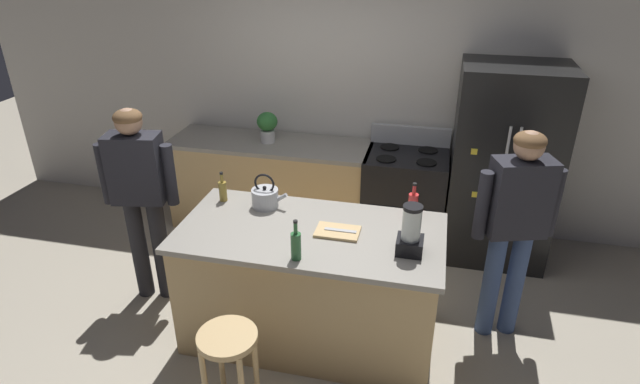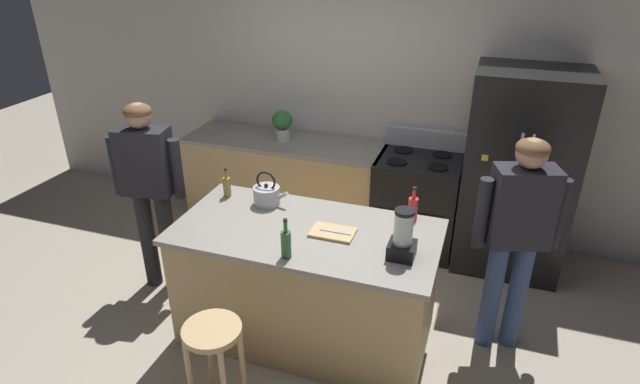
# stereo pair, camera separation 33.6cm
# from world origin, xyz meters

# --- Properties ---
(ground_plane) EXTENTS (14.00, 14.00, 0.00)m
(ground_plane) POSITION_xyz_m (0.00, 0.00, 0.00)
(ground_plane) COLOR #B2A893
(back_wall) EXTENTS (8.00, 0.10, 2.70)m
(back_wall) POSITION_xyz_m (0.00, 1.95, 1.35)
(back_wall) COLOR silver
(back_wall) RESTS_ON ground_plane
(kitchen_island) EXTENTS (1.84, 0.93, 0.92)m
(kitchen_island) POSITION_xyz_m (0.00, 0.00, 0.46)
(kitchen_island) COLOR tan
(kitchen_island) RESTS_ON ground_plane
(back_counter_run) EXTENTS (2.00, 0.64, 0.92)m
(back_counter_run) POSITION_xyz_m (-0.80, 1.55, 0.46)
(back_counter_run) COLOR tan
(back_counter_run) RESTS_ON ground_plane
(refrigerator) EXTENTS (0.90, 0.73, 1.80)m
(refrigerator) POSITION_xyz_m (1.39, 1.50, 0.90)
(refrigerator) COLOR black
(refrigerator) RESTS_ON ground_plane
(stove_range) EXTENTS (0.76, 0.65, 1.10)m
(stove_range) POSITION_xyz_m (0.54, 1.52, 0.47)
(stove_range) COLOR black
(stove_range) RESTS_ON ground_plane
(person_by_island_left) EXTENTS (0.60, 0.29, 1.63)m
(person_by_island_left) POSITION_xyz_m (-1.40, 0.18, 0.99)
(person_by_island_left) COLOR #26262B
(person_by_island_left) RESTS_ON ground_plane
(person_by_sink_right) EXTENTS (0.59, 0.33, 1.63)m
(person_by_sink_right) POSITION_xyz_m (1.37, 0.37, 0.99)
(person_by_sink_right) COLOR #384C7A
(person_by_sink_right) RESTS_ON ground_plane
(bar_stool) EXTENTS (0.36, 0.36, 0.65)m
(bar_stool) POSITION_xyz_m (-0.29, -0.84, 0.51)
(bar_stool) COLOR tan
(bar_stool) RESTS_ON ground_plane
(potted_plant) EXTENTS (0.20, 0.20, 0.30)m
(potted_plant) POSITION_xyz_m (-0.82, 1.55, 1.09)
(potted_plant) COLOR silver
(potted_plant) RESTS_ON back_counter_run
(blender_appliance) EXTENTS (0.17, 0.17, 0.34)m
(blender_appliance) POSITION_xyz_m (0.69, -0.12, 1.06)
(blender_appliance) COLOR black
(blender_appliance) RESTS_ON kitchen_island
(bottle_vinegar) EXTENTS (0.06, 0.06, 0.24)m
(bottle_vinegar) POSITION_xyz_m (-0.76, 0.28, 1.00)
(bottle_vinegar) COLOR olive
(bottle_vinegar) RESTS_ON kitchen_island
(bottle_soda) EXTENTS (0.07, 0.07, 0.26)m
(bottle_soda) POSITION_xyz_m (0.67, 0.38, 1.01)
(bottle_soda) COLOR red
(bottle_soda) RESTS_ON kitchen_island
(bottle_olive_oil) EXTENTS (0.07, 0.07, 0.28)m
(bottle_olive_oil) POSITION_xyz_m (-0.00, -0.36, 1.02)
(bottle_olive_oil) COLOR #2D6638
(bottle_olive_oil) RESTS_ON kitchen_island
(tea_kettle) EXTENTS (0.28, 0.20, 0.27)m
(tea_kettle) POSITION_xyz_m (-0.41, 0.26, 1.00)
(tea_kettle) COLOR #B7BABF
(tea_kettle) RESTS_ON kitchen_island
(cutting_board) EXTENTS (0.30, 0.20, 0.02)m
(cutting_board) POSITION_xyz_m (0.19, 0.01, 0.93)
(cutting_board) COLOR tan
(cutting_board) RESTS_ON kitchen_island
(chef_knife) EXTENTS (0.22, 0.03, 0.01)m
(chef_knife) POSITION_xyz_m (0.21, 0.01, 0.94)
(chef_knife) COLOR #B7BABF
(chef_knife) RESTS_ON cutting_board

